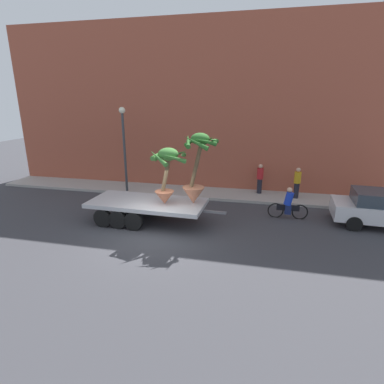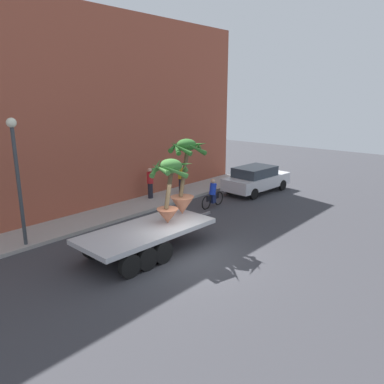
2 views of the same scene
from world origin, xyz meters
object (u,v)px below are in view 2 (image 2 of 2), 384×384
Objects in this scene: potted_palm_middle at (169,186)px; parked_car at (256,179)px; pedestrian_near_gate at (150,182)px; pedestrian_far_left at (181,178)px; flatbed_trailer at (142,236)px; cyclist at (213,195)px; street_lamp at (17,166)px; potted_palm_rear at (184,179)px.

potted_palm_middle reaches higher than parked_car.
pedestrian_near_gate and pedestrian_far_left have the same top height.
pedestrian_near_gate is at bearing 44.92° from flatbed_trailer.
potted_palm_middle is 7.74m from pedestrian_far_left.
pedestrian_near_gate is at bearing 112.18° from cyclist.
cyclist is at bearing -67.82° from pedestrian_near_gate.
street_lamp is (-7.70, -1.25, 2.19)m from pedestrian_near_gate.
potted_palm_middle reaches higher than pedestrian_near_gate.
pedestrian_far_left is at bearing 77.48° from cyclist.
potted_palm_rear is 1.80× the size of pedestrian_near_gate.
pedestrian_near_gate is (-1.36, 3.34, 0.37)m from cyclist.
potted_palm_rear is at bearing 3.20° from flatbed_trailer.
pedestrian_near_gate reaches higher than flatbed_trailer.
pedestrian_far_left is (0.63, 2.85, 0.37)m from cyclist.
potted_palm_middle is 0.53× the size of parked_car.
potted_palm_middle is 9.70m from parked_car.
flatbed_trailer is at bearing -176.80° from potted_palm_rear.
potted_palm_middle reaches higher than flatbed_trailer.
pedestrian_far_left is at bearing 33.06° from flatbed_trailer.
parked_car is at bearing 11.03° from potted_palm_rear.
potted_palm_middle is at bearing -8.52° from flatbed_trailer.
flatbed_trailer is at bearing -170.77° from parked_car.
pedestrian_far_left is 9.97m from street_lamp.
flatbed_trailer is at bearing -56.85° from street_lamp.
pedestrian_far_left reaches higher than flatbed_trailer.
potted_palm_rear is at bearing -157.53° from cyclist.
parked_car is (8.16, 1.59, -1.63)m from potted_palm_rear.
potted_palm_rear is 4.72m from cyclist.
potted_palm_rear reaches higher than pedestrian_near_gate.
pedestrian_far_left is (4.67, 4.52, -1.42)m from potted_palm_rear.
pedestrian_far_left is (7.16, 4.66, 0.29)m from flatbed_trailer.
potted_palm_rear reaches higher than cyclist.
street_lamp reaches higher than potted_palm_middle.
pedestrian_near_gate is at bearing 148.11° from parked_car.
flatbed_trailer is 2.52× the size of potted_palm_middle.
cyclist is (4.04, 1.67, -1.79)m from potted_palm_rear.
parked_car is 0.97× the size of street_lamp.
pedestrian_far_left is 0.35× the size of street_lamp.
cyclist is 2.94m from pedestrian_far_left.
street_lamp reaches higher than pedestrian_near_gate.
cyclist is 1.08× the size of pedestrian_near_gate.
potted_palm_rear is 1.67× the size of cyclist.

